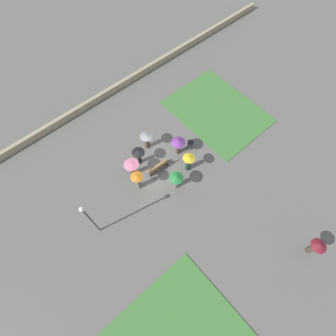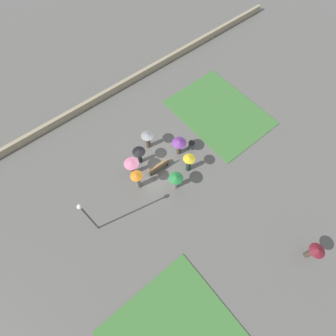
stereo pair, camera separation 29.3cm
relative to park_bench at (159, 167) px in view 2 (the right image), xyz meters
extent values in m
plane|color=#66635E|center=(0.03, -0.64, -0.47)|extent=(90.00, 90.00, 0.00)
cube|color=#427A38|center=(-7.96, -1.11, -0.44)|extent=(6.55, 8.57, 0.06)
cube|color=tan|center=(0.03, -9.29, -0.13)|extent=(45.00, 0.35, 0.69)
cube|color=brown|center=(0.00, -0.07, -0.05)|extent=(1.87, 0.51, 0.05)
cube|color=brown|center=(0.01, 0.11, 0.20)|extent=(1.85, 0.14, 0.45)
cube|color=#232326|center=(-0.83, -0.03, -0.27)|extent=(0.10, 0.38, 0.40)
cube|color=#232326|center=(0.82, -0.11, -0.27)|extent=(0.10, 0.38, 0.40)
cylinder|color=#474C51|center=(6.35, 0.97, 1.73)|extent=(0.12, 0.12, 4.40)
sphere|color=white|center=(6.35, 0.97, 4.08)|extent=(0.32, 0.32, 0.32)
cylinder|color=#4C4C51|center=(-3.39, 0.11, -0.08)|extent=(0.49, 0.49, 0.78)
cylinder|color=black|center=(-3.39, 0.11, 0.33)|extent=(0.53, 0.53, 0.03)
cylinder|color=#47382D|center=(-0.73, -2.32, 0.02)|extent=(0.51, 0.51, 0.98)
sphere|color=tan|center=(-0.73, -2.32, 0.61)|extent=(0.22, 0.22, 0.22)
cylinder|color=#4C4C4F|center=(-0.73, -2.32, 0.90)|extent=(0.02, 0.02, 0.35)
cone|color=gray|center=(-0.73, -2.32, 1.17)|extent=(1.03, 1.03, 0.19)
cylinder|color=black|center=(0.68, -1.54, 0.01)|extent=(0.35, 0.35, 0.97)
sphere|color=tan|center=(0.68, -1.54, 0.60)|extent=(0.21, 0.21, 0.21)
cylinder|color=#4C4C4F|center=(0.68, -1.54, 0.88)|extent=(0.02, 0.02, 0.35)
cone|color=black|center=(0.68, -1.54, 1.17)|extent=(1.02, 1.02, 0.25)
cylinder|color=slate|center=(2.10, 0.14, 0.13)|extent=(0.54, 0.54, 1.20)
sphere|color=tan|center=(2.10, 0.14, 0.83)|extent=(0.22, 0.22, 0.22)
cylinder|color=#4C4C4F|center=(2.10, 0.14, 1.12)|extent=(0.02, 0.02, 0.35)
cone|color=orange|center=(2.10, 0.14, 1.40)|extent=(0.94, 0.94, 0.20)
cylinder|color=#47382D|center=(1.74, -1.06, 0.02)|extent=(0.43, 0.43, 0.98)
sphere|color=brown|center=(1.74, -1.06, 0.61)|extent=(0.21, 0.21, 0.21)
cylinder|color=#4C4C4F|center=(1.74, -1.06, 0.89)|extent=(0.02, 0.02, 0.35)
cone|color=pink|center=(1.74, -1.06, 1.18)|extent=(1.15, 1.15, 0.23)
cylinder|color=#47382D|center=(-2.28, -0.20, 0.01)|extent=(0.46, 0.46, 0.97)
sphere|color=tan|center=(-2.28, -0.20, 0.60)|extent=(0.21, 0.21, 0.21)
cylinder|color=#4C4C4F|center=(-2.28, -0.20, 0.88)|extent=(0.02, 0.02, 0.35)
cone|color=#703389|center=(-2.28, -0.20, 1.19)|extent=(1.14, 1.14, 0.28)
cylinder|color=slate|center=(-0.09, 2.01, 0.02)|extent=(0.51, 0.51, 0.98)
sphere|color=brown|center=(-0.09, 2.01, 0.61)|extent=(0.21, 0.21, 0.21)
cylinder|color=#4C4C4F|center=(-0.09, 2.01, 0.89)|extent=(0.02, 0.02, 0.35)
cone|color=#237A38|center=(-0.09, 2.01, 1.19)|extent=(1.09, 1.09, 0.25)
cylinder|color=#1E3328|center=(-1.86, 1.45, 0.08)|extent=(0.54, 0.54, 1.11)
sphere|color=tan|center=(-1.86, 1.45, 0.75)|extent=(0.23, 0.23, 0.23)
cylinder|color=#4C4C4F|center=(-1.86, 1.45, 1.04)|extent=(0.02, 0.02, 0.35)
cone|color=gold|center=(-1.86, 1.45, 1.30)|extent=(0.94, 0.94, 0.18)
cylinder|color=#47382D|center=(-3.73, 11.65, 0.03)|extent=(0.39, 0.39, 1.00)
sphere|color=brown|center=(-3.73, 11.65, 0.64)|extent=(0.22, 0.22, 0.22)
cylinder|color=#4C4C4F|center=(-3.73, 11.65, 0.92)|extent=(0.02, 0.02, 0.35)
cone|color=maroon|center=(-3.73, 11.65, 1.23)|extent=(1.02, 1.02, 0.27)
camera|label=1|loc=(5.85, 7.87, 18.33)|focal=28.00mm
camera|label=2|loc=(5.62, 8.06, 18.33)|focal=28.00mm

